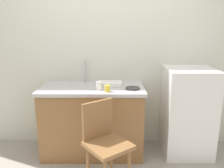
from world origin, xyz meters
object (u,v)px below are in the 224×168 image
object	(u,v)px
refrigerator	(187,112)
hotplate	(133,88)
cup_white	(99,86)
chair	(105,141)
dish_tray	(111,84)
cup_yellow	(107,89)

from	to	relation	value
refrigerator	hotplate	size ratio (longest dim) A/B	6.60
hotplate	cup_white	world-z (taller)	cup_white
chair	hotplate	distance (m)	0.76
cup_white	hotplate	bearing A→B (deg)	6.12
dish_tray	cup_yellow	world-z (taller)	cup_yellow
refrigerator	dish_tray	bearing A→B (deg)	177.52
chair	hotplate	size ratio (longest dim) A/B	5.24
dish_tray	cup_yellow	xyz separation A→B (m)	(-0.04, -0.27, 0.01)
dish_tray	cup_white	size ratio (longest dim) A/B	2.69
refrigerator	dish_tray	size ratio (longest dim) A/B	4.01
cup_white	dish_tray	bearing A→B (deg)	54.56
cup_yellow	cup_white	bearing A→B (deg)	142.16
chair	cup_white	bearing A→B (deg)	61.85
hotplate	cup_white	bearing A→B (deg)	-173.88
refrigerator	dish_tray	world-z (taller)	refrigerator
chair	hotplate	bearing A→B (deg)	22.56
chair	hotplate	xyz separation A→B (m)	(0.32, 0.55, 0.40)
dish_tray	cup_white	world-z (taller)	cup_white
dish_tray	hotplate	xyz separation A→B (m)	(0.27, -0.15, -0.02)
chair	dish_tray	size ratio (longest dim) A/B	3.18
dish_tray	hotplate	bearing A→B (deg)	-28.86
dish_tray	cup_yellow	bearing A→B (deg)	-98.39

